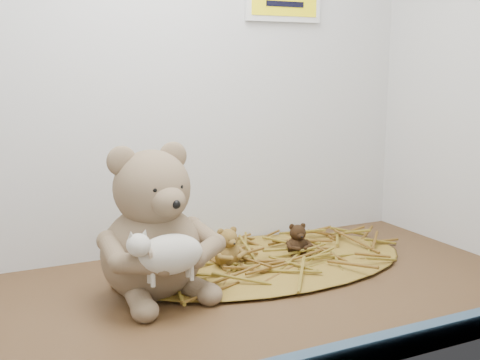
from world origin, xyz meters
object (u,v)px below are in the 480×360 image
toy_lamb (170,254)px  mini_teddy_brown (297,238)px  mini_teddy_tan (227,246)px  main_teddy (151,221)px

toy_lamb → mini_teddy_brown: toy_lamb is taller
toy_lamb → mini_teddy_brown: size_ratio=2.05×
mini_teddy_tan → mini_teddy_brown: size_ratio=1.15×
main_teddy → mini_teddy_brown: bearing=0.8°
toy_lamb → mini_teddy_brown: (32.31, 14.96, -5.49)cm
main_teddy → toy_lamb: 9.91cm
main_teddy → toy_lamb: (0.00, -9.41, -3.10)cm
main_teddy → mini_teddy_tan: 19.43cm
toy_lamb → mini_teddy_tan: bearing=42.0°
mini_teddy_tan → mini_teddy_brown: 15.58cm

